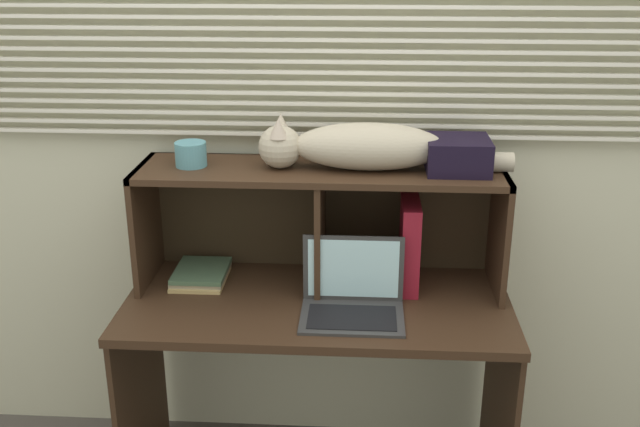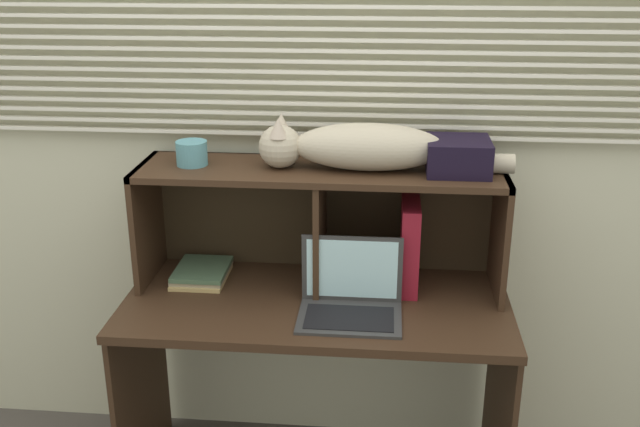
% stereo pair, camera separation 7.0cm
% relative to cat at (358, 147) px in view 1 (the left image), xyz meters
% --- Properties ---
extents(back_panel_with_blinds, '(4.40, 0.08, 2.50)m').
position_rel_cat_xyz_m(back_panel_with_blinds, '(-0.12, 0.21, 0.02)').
color(back_panel_with_blinds, beige).
rests_on(back_panel_with_blinds, ground).
extents(desk, '(1.29, 0.61, 0.74)m').
position_rel_cat_xyz_m(desk, '(-0.12, -0.13, -0.65)').
color(desk, '#362316').
rests_on(desk, ground).
extents(hutch_shelf_unit, '(1.23, 0.32, 0.42)m').
position_rel_cat_xyz_m(hutch_shelf_unit, '(-0.12, 0.03, -0.20)').
color(hutch_shelf_unit, '#362316').
rests_on(hutch_shelf_unit, desk).
extents(cat, '(0.83, 0.18, 0.17)m').
position_rel_cat_xyz_m(cat, '(0.00, 0.00, 0.00)').
color(cat, '#B3A78F').
rests_on(cat, hutch_shelf_unit).
extents(laptop, '(0.33, 0.23, 0.24)m').
position_rel_cat_xyz_m(laptop, '(-0.01, -0.21, -0.44)').
color(laptop, '#333333').
rests_on(laptop, desk).
extents(binder_upright, '(0.06, 0.22, 0.31)m').
position_rel_cat_xyz_m(binder_upright, '(0.18, -0.00, -0.34)').
color(binder_upright, maroon).
rests_on(binder_upright, desk).
extents(book_stack, '(0.18, 0.23, 0.04)m').
position_rel_cat_xyz_m(book_stack, '(-0.55, -0.00, -0.47)').
color(book_stack, tan).
rests_on(book_stack, desk).
extents(small_basket, '(0.10, 0.10, 0.08)m').
position_rel_cat_xyz_m(small_basket, '(-0.56, -0.00, -0.04)').
color(small_basket, teal).
rests_on(small_basket, hutch_shelf_unit).
extents(storage_box, '(0.20, 0.20, 0.11)m').
position_rel_cat_xyz_m(storage_box, '(0.32, -0.00, -0.02)').
color(storage_box, black).
rests_on(storage_box, hutch_shelf_unit).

